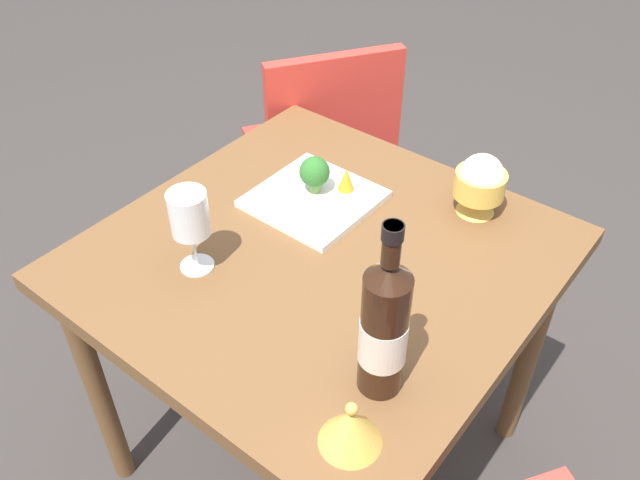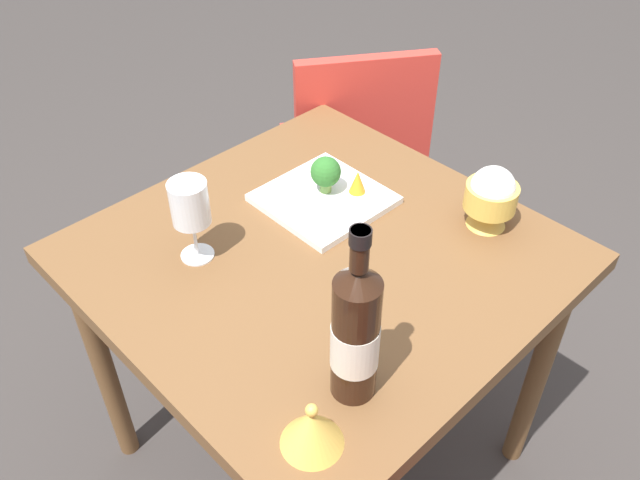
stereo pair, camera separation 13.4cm
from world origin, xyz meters
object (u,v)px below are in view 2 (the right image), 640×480
object	(u,v)px
serving_plate	(324,199)
carrot_garnish_left	(358,182)
wine_bottle	(355,333)
wine_glass	(190,205)
chair_by_wall	(357,144)
rice_bowl_lid	(312,428)
rice_bowl	(491,196)
broccoli_floret	(326,173)

from	to	relation	value
serving_plate	carrot_garnish_left	size ratio (longest dim) A/B	4.64
wine_bottle	serving_plate	world-z (taller)	wine_bottle
wine_glass	carrot_garnish_left	world-z (taller)	wine_glass
wine_glass	serving_plate	size ratio (longest dim) A/B	0.71
chair_by_wall	rice_bowl_lid	size ratio (longest dim) A/B	8.50
rice_bowl_lid	wine_bottle	bearing A→B (deg)	-166.81
chair_by_wall	rice_bowl	world-z (taller)	rice_bowl
chair_by_wall	rice_bowl	xyz separation A→B (m)	(0.27, 0.62, 0.28)
wine_glass	broccoli_floret	xyz separation A→B (m)	(-0.33, 0.04, -0.06)
wine_bottle	broccoli_floret	world-z (taller)	wine_bottle
carrot_garnish_left	wine_bottle	bearing A→B (deg)	42.73
rice_bowl	carrot_garnish_left	xyz separation A→B (m)	(0.13, -0.26, -0.03)
chair_by_wall	rice_bowl	distance (m)	0.73
wine_glass	serving_plate	distance (m)	0.34
wine_glass	serving_plate	xyz separation A→B (m)	(-0.31, 0.05, -0.12)
broccoli_floret	rice_bowl_lid	bearing A→B (deg)	43.67
rice_bowl	wine_glass	bearing A→B (deg)	-34.58
rice_bowl	carrot_garnish_left	size ratio (longest dim) A/B	2.60
wine_glass	wine_bottle	bearing A→B (deg)	88.58
wine_glass	broccoli_floret	world-z (taller)	wine_glass
carrot_garnish_left	wine_glass	bearing A→B (deg)	-13.40
serving_plate	broccoli_floret	bearing A→B (deg)	-145.38
chair_by_wall	wine_glass	distance (m)	0.88
wine_glass	chair_by_wall	bearing A→B (deg)	-160.23
wine_bottle	rice_bowl_lid	size ratio (longest dim) A/B	3.39
chair_by_wall	serving_plate	distance (m)	0.60
wine_bottle	carrot_garnish_left	size ratio (longest dim) A/B	6.21
rice_bowl	carrot_garnish_left	world-z (taller)	rice_bowl
wine_bottle	broccoli_floret	size ratio (longest dim) A/B	3.95
broccoli_floret	carrot_garnish_left	size ratio (longest dim) A/B	1.57
chair_by_wall	wine_bottle	size ratio (longest dim) A/B	2.51
wine_glass	rice_bowl_lid	xyz separation A→B (m)	(0.13, 0.47, -0.09)
rice_bowl_lid	carrot_garnish_left	size ratio (longest dim) A/B	1.84
chair_by_wall	rice_bowl_lid	world-z (taller)	chair_by_wall
wine_bottle	broccoli_floret	xyz separation A→B (m)	(-0.34, -0.41, -0.07)
rice_bowl	broccoli_floret	xyz separation A→B (m)	(0.18, -0.31, -0.01)
wine_glass	rice_bowl_lid	world-z (taller)	wine_glass
wine_bottle	serving_plate	distance (m)	0.53
chair_by_wall	rice_bowl_lid	distance (m)	1.20
broccoli_floret	wine_bottle	bearing A→B (deg)	50.41
rice_bowl_lid	serving_plate	xyz separation A→B (m)	(-0.44, -0.42, -0.03)
wine_bottle	rice_bowl	xyz separation A→B (m)	(-0.51, -0.10, -0.06)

